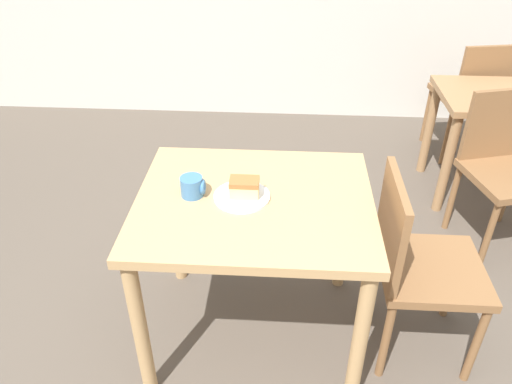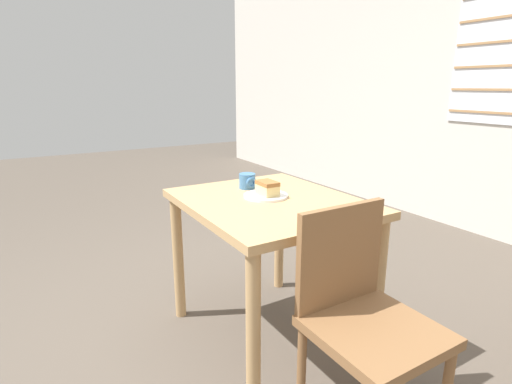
% 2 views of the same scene
% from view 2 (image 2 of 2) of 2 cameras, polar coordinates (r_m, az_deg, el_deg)
% --- Properties ---
extents(ground_plane, '(14.00, 14.00, 0.00)m').
position_cam_2_polar(ground_plane, '(2.11, -11.26, -23.94)').
color(ground_plane, brown).
extents(dining_table_near, '(0.95, 0.80, 0.77)m').
position_cam_2_polar(dining_table_near, '(2.03, 2.01, -4.27)').
color(dining_table_near, tan).
rests_on(dining_table_near, ground_plane).
extents(chair_near_window, '(0.43, 0.43, 0.88)m').
position_cam_2_polar(chair_near_window, '(1.60, 14.93, -16.42)').
color(chair_near_window, brown).
rests_on(chair_near_window, ground_plane).
extents(plate, '(0.23, 0.23, 0.01)m').
position_cam_2_polar(plate, '(2.04, 1.40, -0.53)').
color(plate, white).
rests_on(plate, dining_table_near).
extents(cake_slice, '(0.12, 0.08, 0.07)m').
position_cam_2_polar(cake_slice, '(2.02, 1.63, 0.57)').
color(cake_slice, '#E0C67F').
rests_on(cake_slice, plate).
extents(coffee_mug, '(0.10, 0.09, 0.08)m').
position_cam_2_polar(coffee_mug, '(2.19, -1.21, 1.56)').
color(coffee_mug, teal).
rests_on(coffee_mug, dining_table_near).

